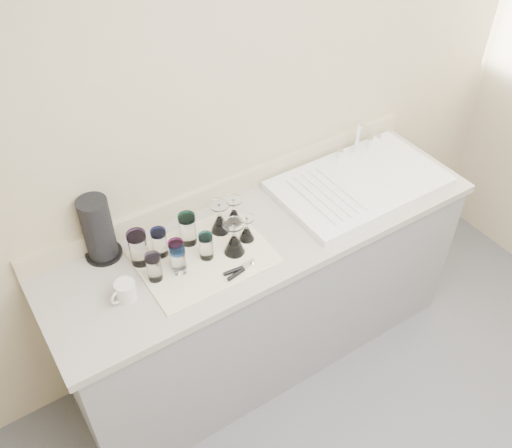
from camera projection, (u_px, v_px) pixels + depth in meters
counter_unit at (265, 292)px, 2.87m from camera, size 2.06×0.62×0.90m
sink_unit at (359, 182)px, 2.78m from camera, size 0.82×0.50×0.22m
dish_towel at (204, 257)px, 2.43m from camera, size 0.55×0.42×0.01m
tumbler_teal at (138, 248)px, 2.35m from camera, size 0.08×0.08×0.16m
tumbler_cyan at (160, 242)px, 2.39m from camera, size 0.07×0.07×0.13m
tumbler_purple at (188, 229)px, 2.44m from camera, size 0.08×0.08×0.15m
tumbler_magenta at (154, 267)px, 2.29m from camera, size 0.06×0.06×0.13m
tumbler_blue at (179, 260)px, 2.32m from camera, size 0.06×0.06×0.13m
tumbler_lavender at (206, 246)px, 2.38m from camera, size 0.06×0.06×0.12m
tumbler_extra at (177, 253)px, 2.35m from camera, size 0.06×0.06×0.13m
goblet_back_left at (220, 222)px, 2.51m from camera, size 0.09×0.09×0.15m
goblet_back_right at (234, 215)px, 2.55m from camera, size 0.08×0.08×0.14m
goblet_front_left at (234, 242)px, 2.41m from camera, size 0.09×0.09×0.16m
goblet_front_right at (247, 232)px, 2.48m from camera, size 0.07×0.07×0.12m
can_opener at (240, 270)px, 2.36m from camera, size 0.14×0.05×0.02m
white_mug at (125, 291)px, 2.23m from camera, size 0.13×0.10×0.09m
paper_towel_roll at (98, 229)px, 2.35m from camera, size 0.16×0.16×0.30m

